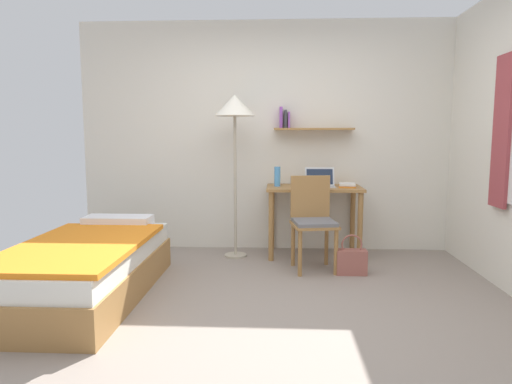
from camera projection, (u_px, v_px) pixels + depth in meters
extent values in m
plane|color=gray|center=(268.00, 313.00, 3.42)|extent=(5.28, 5.28, 0.00)
cube|color=silver|center=(272.00, 137.00, 5.27)|extent=(4.40, 0.05, 2.60)
cube|color=#9E703D|center=(314.00, 129.00, 5.10)|extent=(0.88, 0.22, 0.02)
cube|color=purple|center=(281.00, 118.00, 5.14)|extent=(0.03, 0.12, 0.23)
cube|color=#333338|center=(286.00, 119.00, 5.12)|extent=(0.03, 0.17, 0.20)
cube|color=purple|center=(289.00, 120.00, 5.12)|extent=(0.02, 0.16, 0.18)
cube|color=#993D42|center=(502.00, 132.00, 3.87)|extent=(0.03, 0.28, 1.29)
cube|color=#9E703D|center=(88.00, 280.00, 3.75)|extent=(0.91, 1.94, 0.28)
cube|color=silver|center=(86.00, 254.00, 3.73)|extent=(0.87, 1.89, 0.16)
cube|color=orange|center=(80.00, 246.00, 3.60)|extent=(0.93, 1.59, 0.04)
cube|color=white|center=(118.00, 221.00, 4.46)|extent=(0.64, 0.28, 0.10)
cube|color=#9E703D|center=(314.00, 188.00, 4.99)|extent=(1.03, 0.59, 0.03)
cylinder|color=#9E703D|center=(271.00, 226.00, 4.82)|extent=(0.06, 0.06, 0.73)
cylinder|color=#9E703D|center=(360.00, 227.00, 4.77)|extent=(0.06, 0.06, 0.73)
cylinder|color=#9E703D|center=(272.00, 218.00, 5.31)|extent=(0.06, 0.06, 0.73)
cylinder|color=#9E703D|center=(353.00, 219.00, 5.26)|extent=(0.06, 0.06, 0.73)
cube|color=#9E703D|center=(314.00, 225.00, 4.46)|extent=(0.48, 0.48, 0.03)
cube|color=slate|center=(314.00, 222.00, 4.46)|extent=(0.44, 0.44, 0.04)
cube|color=#9E703D|center=(310.00, 196.00, 4.62)|extent=(0.40, 0.10, 0.42)
cylinder|color=#9E703D|center=(300.00, 253.00, 4.30)|extent=(0.04, 0.04, 0.44)
cylinder|color=#9E703D|center=(336.00, 252.00, 4.34)|extent=(0.04, 0.04, 0.44)
cylinder|color=#9E703D|center=(293.00, 245.00, 4.65)|extent=(0.04, 0.04, 0.44)
cylinder|color=#9E703D|center=(326.00, 244.00, 4.68)|extent=(0.04, 0.04, 0.44)
cylinder|color=#B2A893|center=(236.00, 255.00, 5.03)|extent=(0.24, 0.24, 0.02)
cylinder|color=#B2A893|center=(235.00, 186.00, 4.93)|extent=(0.03, 0.03, 1.50)
cone|color=silver|center=(235.00, 105.00, 4.83)|extent=(0.43, 0.43, 0.22)
cube|color=#B7BABF|center=(320.00, 186.00, 4.95)|extent=(0.32, 0.22, 0.01)
cube|color=#B7BABF|center=(320.00, 176.00, 5.01)|extent=(0.32, 0.09, 0.20)
cube|color=black|center=(320.00, 177.00, 5.00)|extent=(0.28, 0.07, 0.16)
cylinder|color=#4C99DB|center=(277.00, 176.00, 5.01)|extent=(0.07, 0.07, 0.22)
cube|color=orange|center=(347.00, 186.00, 4.94)|extent=(0.20, 0.23, 0.02)
cube|color=silver|center=(347.00, 184.00, 4.94)|extent=(0.20, 0.26, 0.02)
cube|color=#99564C|center=(351.00, 262.00, 4.37)|extent=(0.29, 0.13, 0.24)
torus|color=#99564C|center=(352.00, 245.00, 4.35)|extent=(0.20, 0.02, 0.20)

